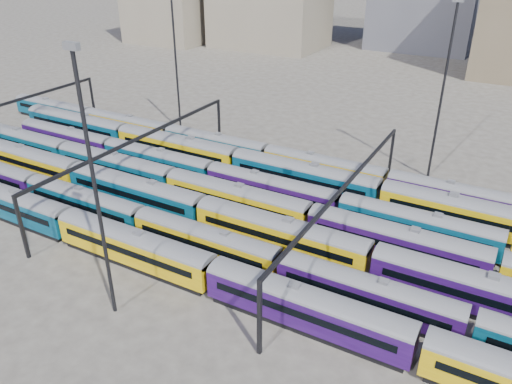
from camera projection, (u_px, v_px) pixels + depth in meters
The scene contains 14 objects.
ground at pixel (266, 223), 63.64m from camera, with size 500.00×500.00×0.00m, color #423E38.
rake_0 at pixel (212, 271), 49.98m from camera, with size 122.76×2.99×5.04m.
rake_1 at pixel (280, 262), 51.77m from camera, with size 112.03×2.74×4.59m.
rake_2 at pixel (135, 189), 65.89m from camera, with size 106.80×3.13×5.27m.
rake_3 at pixel (310, 216), 59.84m from camera, with size 124.00×3.02×5.09m.
rake_4 at pixel (340, 204), 62.97m from camera, with size 116.51×2.84×4.78m.
rake_5 at pixel (304, 174), 69.86m from camera, with size 110.12×3.22×5.44m.
rake_6 at pixel (266, 153), 77.65m from camera, with size 113.91×2.78×4.67m.
gantry_0 at pixel (0, 112), 82.22m from camera, with size 0.35×40.35×8.03m.
gantry_1 at pixel (140, 145), 69.21m from camera, with size 0.35×40.35×8.03m.
gantry_2 at pixel (345, 193), 56.20m from camera, with size 0.35×40.35×8.03m.
mast_1 at pixel (175, 55), 87.35m from camera, with size 1.40×0.50×25.60m.
mast_2 at pixel (94, 182), 42.34m from camera, with size 1.40×0.50×25.60m.
mast_3 at pixel (443, 86), 69.38m from camera, with size 1.40×0.50×25.60m.
Camera 1 is at (25.57, -48.49, 32.59)m, focal length 35.00 mm.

